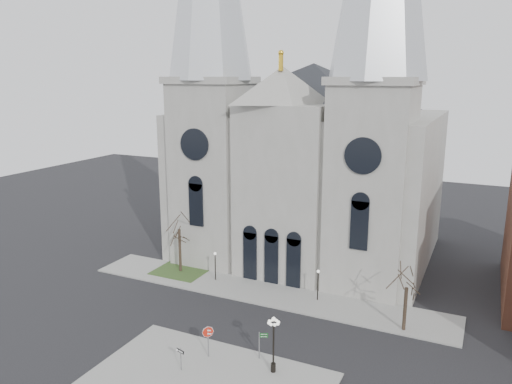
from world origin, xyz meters
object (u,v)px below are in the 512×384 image
at_px(stop_sign, 208,335).
at_px(one_way_sign, 181,355).
at_px(globe_lamp, 274,338).
at_px(street_name_sign, 260,343).

xyz_separation_m(stop_sign, one_way_sign, (-0.93, -2.58, -0.62)).
bearing_deg(one_way_sign, stop_sign, 86.13).
height_order(stop_sign, globe_lamp, globe_lamp).
relative_size(stop_sign, street_name_sign, 1.16).
bearing_deg(stop_sign, globe_lamp, -19.80).
bearing_deg(street_name_sign, one_way_sign, -164.08).
bearing_deg(street_name_sign, stop_sign, 177.11).
height_order(stop_sign, one_way_sign, stop_sign).
relative_size(stop_sign, one_way_sign, 1.45).
height_order(one_way_sign, street_name_sign, street_name_sign).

